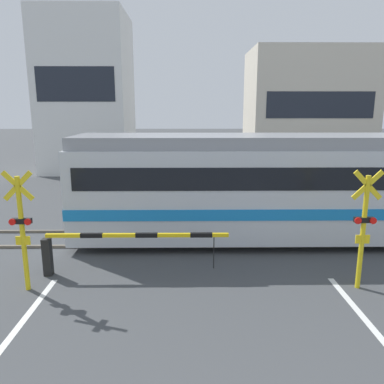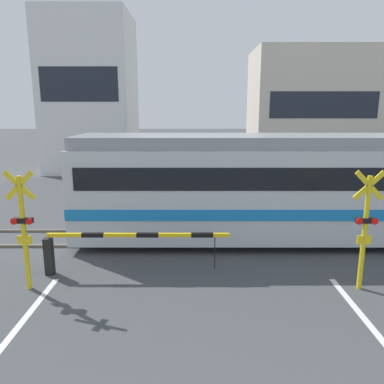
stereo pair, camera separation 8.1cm
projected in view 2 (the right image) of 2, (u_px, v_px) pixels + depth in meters
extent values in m
cube|color=#6B6051|center=(192.00, 246.00, 11.28)|extent=(50.00, 0.10, 0.08)
cube|color=#6B6051|center=(192.00, 231.00, 12.68)|extent=(50.00, 0.10, 0.08)
cube|color=silver|center=(313.00, 191.00, 11.66)|extent=(14.79, 2.69, 2.72)
cube|color=gray|center=(317.00, 141.00, 11.33)|extent=(14.64, 2.37, 0.36)
cube|color=#197AC6|center=(313.00, 203.00, 11.75)|extent=(14.80, 2.74, 0.32)
cube|color=black|center=(315.00, 171.00, 11.53)|extent=(14.19, 2.73, 0.64)
cube|color=black|center=(75.00, 171.00, 11.50)|extent=(0.03, 1.88, 0.80)
cylinder|color=black|center=(166.00, 235.00, 11.20)|extent=(0.76, 0.12, 0.76)
cylinder|color=black|center=(168.00, 221.00, 12.60)|extent=(0.76, 0.12, 0.76)
cube|color=black|center=(47.00, 257.00, 9.32)|extent=(0.20, 0.20, 0.95)
cube|color=yellow|center=(137.00, 235.00, 9.21)|extent=(4.50, 0.09, 0.09)
cube|color=black|center=(91.00, 235.00, 9.21)|extent=(0.54, 0.10, 0.10)
cube|color=black|center=(146.00, 235.00, 9.21)|extent=(0.54, 0.10, 0.10)
cube|color=black|center=(201.00, 235.00, 9.22)|extent=(0.54, 0.10, 0.10)
cylinder|color=black|center=(213.00, 253.00, 9.32)|extent=(0.02, 0.02, 0.83)
cube|color=black|center=(285.00, 204.00, 14.57)|extent=(0.20, 0.20, 0.95)
cube|color=yellow|center=(227.00, 190.00, 14.44)|extent=(4.50, 0.09, 0.09)
cube|color=black|center=(256.00, 190.00, 14.45)|extent=(0.54, 0.10, 0.10)
cube|color=black|center=(221.00, 190.00, 14.44)|extent=(0.54, 0.10, 0.10)
cube|color=black|center=(186.00, 190.00, 14.43)|extent=(0.54, 0.10, 0.10)
cylinder|color=black|center=(178.00, 201.00, 14.53)|extent=(0.02, 0.02, 0.83)
cylinder|color=yellow|center=(22.00, 234.00, 8.39)|extent=(0.11, 0.11, 2.66)
cube|color=yellow|center=(17.00, 186.00, 8.15)|extent=(0.68, 0.04, 0.68)
cube|color=yellow|center=(17.00, 186.00, 8.15)|extent=(0.68, 0.04, 0.68)
cube|color=black|center=(21.00, 221.00, 8.32)|extent=(0.44, 0.12, 0.12)
cylinder|color=red|center=(12.00, 222.00, 8.25)|extent=(0.15, 0.03, 0.15)
cylinder|color=red|center=(27.00, 222.00, 8.25)|extent=(0.15, 0.03, 0.15)
cube|color=yellow|center=(23.00, 240.00, 8.40)|extent=(0.32, 0.03, 0.20)
cylinder|color=yellow|center=(362.00, 234.00, 8.42)|extent=(0.11, 0.11, 2.66)
cube|color=yellow|center=(367.00, 185.00, 8.18)|extent=(0.68, 0.04, 0.68)
cube|color=yellow|center=(367.00, 185.00, 8.18)|extent=(0.68, 0.04, 0.68)
cube|color=black|center=(364.00, 220.00, 8.35)|extent=(0.44, 0.12, 0.12)
cylinder|color=red|center=(358.00, 221.00, 8.28)|extent=(0.15, 0.03, 0.15)
cylinder|color=red|center=(373.00, 221.00, 8.28)|extent=(0.15, 0.03, 0.15)
cube|color=yellow|center=(362.00, 240.00, 8.43)|extent=(0.32, 0.03, 0.20)
cylinder|color=#33384C|center=(176.00, 195.00, 16.23)|extent=(0.13, 0.13, 0.83)
cylinder|color=#33384C|center=(179.00, 195.00, 16.23)|extent=(0.13, 0.13, 0.83)
cube|color=#386647|center=(177.00, 179.00, 16.07)|extent=(0.38, 0.22, 0.66)
sphere|color=tan|center=(177.00, 168.00, 15.97)|extent=(0.22, 0.22, 0.22)
cube|color=white|center=(89.00, 95.00, 24.67)|extent=(5.53, 5.16, 10.04)
cube|color=#1E232D|center=(77.00, 84.00, 22.03)|extent=(4.64, 0.03, 2.01)
cube|color=beige|center=(308.00, 111.00, 24.97)|extent=(7.74, 5.16, 7.87)
cube|color=#1E232D|center=(322.00, 105.00, 22.36)|extent=(6.51, 0.03, 1.57)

